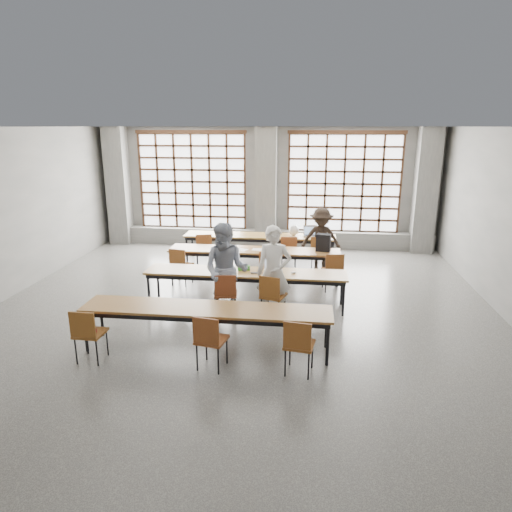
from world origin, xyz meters
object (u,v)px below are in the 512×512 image
Objects in this scene: chair_near_left at (87,330)px; backpack at (323,243)px; chair_front_right at (272,293)px; laptop_front at (273,268)px; chair_near_right at (299,341)px; student_back at (321,239)px; green_box at (244,268)px; chair_back_mid at (289,249)px; chair_back_right at (320,250)px; chair_mid_centre at (269,266)px; laptop_back at (311,233)px; student_female at (226,270)px; mouse at (293,273)px; desk_row_d at (206,311)px; desk_row_b at (254,252)px; chair_mid_left at (180,263)px; desk_row_a at (260,237)px; chair_front_left at (226,291)px; plastic_bag at (294,230)px; student_male at (274,273)px; chair_mid_right at (333,268)px; chair_near_mid at (209,337)px; phone at (254,273)px; chair_back_left at (204,246)px; red_pouch at (90,330)px.

backpack is (3.63, 4.30, 0.39)m from chair_near_left.
laptop_front reaches higher than chair_front_right.
student_back is at bearing 85.57° from chair_near_right.
student_back reaches higher than green_box.
laptop_front is at bearing -94.60° from chair_back_mid.
chair_back_right is 1.00× the size of chair_mid_centre.
backpack is at bearing -86.02° from chair_back_right.
laptop_front is 3.24m from laptop_back.
mouse is at bearing 27.54° from student_female.
desk_row_b is at bearing 84.84° from desk_row_d.
chair_mid_left is at bearing -154.95° from chair_back_right.
laptop_front is 1.93m from backpack.
desk_row_a is 3.80m from chair_front_left.
plastic_bag is at bearing 84.67° from laptop_front.
student_male is (0.63, -2.18, 0.22)m from desk_row_b.
plastic_bag is at bearing 113.75° from chair_mid_right.
chair_mid_centre reaches higher than mouse.
chair_near_left is at bearing -159.71° from desk_row_d.
chair_front_right and chair_near_mid have the same top height.
laptop_back is (0.73, 3.16, 0.00)m from laptop_front.
chair_near_right is 2.19× the size of laptop_back.
phone is at bearing -107.96° from laptop_back.
chair_near_right reaches higher than mouse.
student_male is at bearing -106.68° from chair_back_right.
chair_near_mid is (-0.75, -1.94, 0.00)m from chair_front_right.
chair_back_right is 0.56× the size of student_back.
chair_mid_left is at bearing -142.88° from laptop_back.
student_female reaches higher than chair_mid_right.
student_back reaches higher than chair_front_left.
chair_mid_right is 2.07m from chair_front_right.
chair_near_left reaches higher than desk_row_b.
student_female is (-0.66, -1.56, 0.36)m from chair_mid_centre.
chair_back_mid and chair_near_right have the same top height.
student_male reaches higher than chair_near_left.
chair_front_left is 2.20× the size of backpack.
chair_back_left is 1.00× the size of chair_near_left.
desk_row_b is 4.55× the size of chair_back_right.
chair_back_right is at bearing 71.69° from chair_near_mid.
chair_back_left is 6.77× the size of phone.
laptop_front is 3.69m from red_pouch.
desk_row_a is at bearing 88.92° from chair_near_mid.
backpack is at bearing 62.31° from desk_row_d.
phone is (-0.42, 0.40, -0.15)m from student_male.
chair_back_left is 5.06m from red_pouch.
chair_mid_right is (1.85, -2.10, -0.13)m from desk_row_a.
student_male is at bearing -56.02° from chair_back_left.
chair_mid_left is 3.91m from chair_near_mid.
chair_mid_right is at bearing 37.46° from laptop_front.
student_male is at bearing 104.30° from chair_near_right.
chair_mid_centre is at bearing -78.38° from desk_row_a.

